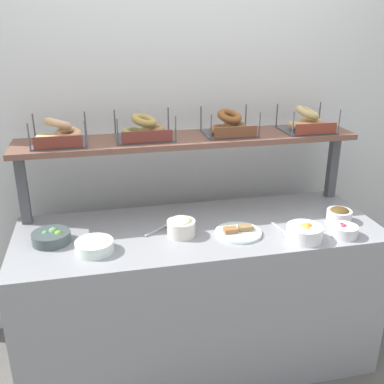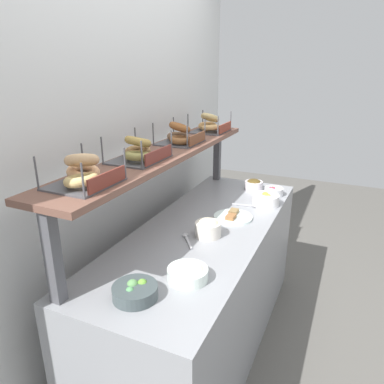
# 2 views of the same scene
# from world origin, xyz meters

# --- Properties ---
(ground_plane) EXTENTS (8.00, 8.00, 0.00)m
(ground_plane) POSITION_xyz_m (0.00, 0.00, 0.00)
(ground_plane) COLOR #595651
(back_wall) EXTENTS (3.12, 0.06, 2.40)m
(back_wall) POSITION_xyz_m (0.00, 0.55, 1.20)
(back_wall) COLOR silver
(back_wall) RESTS_ON ground_plane
(deli_counter) EXTENTS (1.92, 0.70, 0.85)m
(deli_counter) POSITION_xyz_m (0.00, 0.00, 0.42)
(deli_counter) COLOR gray
(deli_counter) RESTS_ON ground_plane
(shelf_riser_left) EXTENTS (0.05, 0.05, 0.40)m
(shelf_riser_left) POSITION_xyz_m (-0.90, 0.27, 1.05)
(shelf_riser_left) COLOR #4C4C51
(shelf_riser_left) RESTS_ON deli_counter
(shelf_riser_right) EXTENTS (0.05, 0.05, 0.40)m
(shelf_riser_right) POSITION_xyz_m (0.90, 0.27, 1.05)
(shelf_riser_right) COLOR #4C4C51
(shelf_riser_right) RESTS_ON deli_counter
(upper_shelf) EXTENTS (1.88, 0.32, 0.03)m
(upper_shelf) POSITION_xyz_m (0.00, 0.27, 1.26)
(upper_shelf) COLOR brown
(upper_shelf) RESTS_ON shelf_riser_left
(bowl_veggie_mix) EXTENTS (0.19, 0.19, 0.07)m
(bowl_veggie_mix) POSITION_xyz_m (-0.75, 0.01, 0.88)
(bowl_veggie_mix) COLOR #414C4E
(bowl_veggie_mix) RESTS_ON deli_counter
(bowl_potato_salad) EXTENTS (0.15, 0.15, 0.10)m
(bowl_potato_salad) POSITION_xyz_m (-0.11, -0.06, 0.90)
(bowl_potato_salad) COLOR silver
(bowl_potato_salad) RESTS_ON deli_counter
(bowl_fruit_salad) EXTENTS (0.18, 0.18, 0.09)m
(bowl_fruit_salad) POSITION_xyz_m (0.49, -0.24, 0.89)
(bowl_fruit_salad) COLOR white
(bowl_fruit_salad) RESTS_ON deli_counter
(bowl_chocolate_spread) EXTENTS (0.13, 0.13, 0.08)m
(bowl_chocolate_spread) POSITION_xyz_m (0.76, -0.08, 0.89)
(bowl_chocolate_spread) COLOR white
(bowl_chocolate_spread) RESTS_ON deli_counter
(bowl_scallion_spread) EXTENTS (0.18, 0.18, 0.07)m
(bowl_scallion_spread) POSITION_xyz_m (-0.55, -0.14, 0.88)
(bowl_scallion_spread) COLOR white
(bowl_scallion_spread) RESTS_ON deli_counter
(bowl_beet_salad) EXTENTS (0.14, 0.14, 0.07)m
(bowl_beet_salad) POSITION_xyz_m (0.70, -0.25, 0.88)
(bowl_beet_salad) COLOR silver
(bowl_beet_salad) RESTS_ON deli_counter
(serving_plate_white) EXTENTS (0.24, 0.24, 0.04)m
(serving_plate_white) POSITION_xyz_m (0.18, -0.11, 0.86)
(serving_plate_white) COLOR white
(serving_plate_white) RESTS_ON deli_counter
(serving_spoon_near_plate) EXTENTS (0.05, 0.18, 0.01)m
(serving_spoon_near_plate) POSITION_xyz_m (0.41, -0.15, 0.86)
(serving_spoon_near_plate) COLOR #B7B7BC
(serving_spoon_near_plate) RESTS_ON deli_counter
(serving_spoon_by_edge) EXTENTS (0.15, 0.12, 0.01)m
(serving_spoon_by_edge) POSITION_xyz_m (-0.20, 0.03, 0.86)
(serving_spoon_by_edge) COLOR #B7B7BC
(serving_spoon_by_edge) RESTS_ON deli_counter
(bagel_basket_plain) EXTENTS (0.28, 0.25, 0.15)m
(bagel_basket_plain) POSITION_xyz_m (-0.68, 0.27, 1.33)
(bagel_basket_plain) COLOR #4C4C51
(bagel_basket_plain) RESTS_ON upper_shelf
(bagel_basket_everything) EXTENTS (0.31, 0.25, 0.14)m
(bagel_basket_everything) POSITION_xyz_m (-0.24, 0.28, 1.33)
(bagel_basket_everything) COLOR #4C4C51
(bagel_basket_everything) RESTS_ON upper_shelf
(bagel_basket_cinnamon_raisin) EXTENTS (0.29, 0.26, 0.14)m
(bagel_basket_cinnamon_raisin) POSITION_xyz_m (0.23, 0.28, 1.33)
(bagel_basket_cinnamon_raisin) COLOR #4C4C51
(bagel_basket_cinnamon_raisin) RESTS_ON upper_shelf
(bagel_basket_sesame) EXTENTS (0.29, 0.26, 0.15)m
(bagel_basket_sesame) POSITION_xyz_m (0.69, 0.25, 1.33)
(bagel_basket_sesame) COLOR #4C4C51
(bagel_basket_sesame) RESTS_ON upper_shelf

